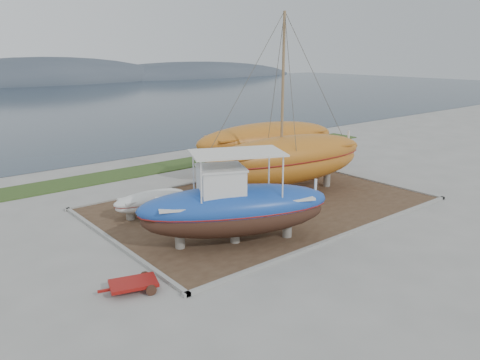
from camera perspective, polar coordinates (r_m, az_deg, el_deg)
ground at (r=24.55m, az=8.95°, el=-5.28°), size 140.00×140.00×0.00m
dirt_patch at (r=27.19m, az=2.69°, el=-2.96°), size 18.00×12.00×0.06m
curb_frame at (r=27.18m, az=2.69°, el=-2.87°), size 18.60×12.60×0.15m
grass_strip at (r=36.22m, az=-9.54°, el=1.56°), size 44.00×3.00×0.08m
blue_caique at (r=21.14m, az=-0.62°, el=-2.23°), size 9.22×6.17×4.27m
white_dinghy at (r=25.67m, az=-10.86°, el=-2.82°), size 4.18×1.60×1.25m
orange_sailboat at (r=28.13m, az=6.11°, el=8.84°), size 11.36×4.76×10.71m
orange_bare_hull at (r=33.27m, az=3.32°, el=3.75°), size 11.43×4.97×3.62m
red_trailer at (r=18.25m, az=-12.85°, el=-12.49°), size 2.85×1.99×0.37m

